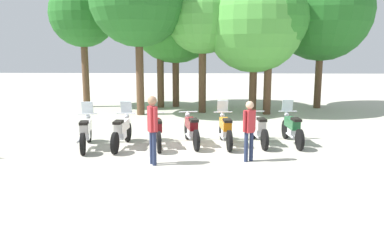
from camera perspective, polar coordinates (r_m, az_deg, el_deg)
The scene contains 16 objects.
ground_plane at distance 11.93m, azimuth -0.09°, elevation -4.67°, with size 80.00×80.00×0.00m, color #BCB7A8.
motorcycle_0 at distance 12.02m, azimuth -15.83°, elevation -2.40°, with size 0.68×2.17×1.37m.
motorcycle_1 at distance 11.87m, azimuth -10.61°, elevation -2.35°, with size 0.62×2.19×1.37m.
motorcycle_2 at distance 11.82m, azimuth -5.38°, elevation -2.35°, with size 0.70×2.16×0.99m.
motorcycle_3 at distance 11.99m, azimuth -0.10°, elevation -2.14°, with size 0.73×2.16×0.99m.
motorcycle_4 at distance 11.98m, azimuth 5.07°, elevation -2.11°, with size 0.62×2.19×1.37m.
motorcycle_5 at distance 12.27m, azimuth 10.08°, elevation -2.01°, with size 0.62×2.19×0.99m.
motorcycle_6 at distance 12.51m, azimuth 14.94°, elevation -1.90°, with size 0.62×2.19×1.37m.
person_0 at distance 10.16m, azimuth 8.69°, elevation -1.74°, with size 0.39×0.30×1.65m.
person_1 at distance 9.78m, azimuth -6.01°, elevation -1.40°, with size 0.33×0.38×1.82m.
tree_0 at distance 20.92m, azimuth -16.27°, elevation 14.46°, with size 3.44×3.44×6.60m.
tree_2 at distance 20.26m, azimuth -2.55°, elevation 14.69°, with size 4.85×4.85×7.17m.
tree_4 at distance 18.25m, azimuth 1.62°, elevation 14.62°, with size 3.49×3.49×6.31m.
tree_5 at distance 18.24m, azimuth 9.50°, elevation 13.62°, with size 4.63×4.63×6.59m.
tree_6 at distance 18.06m, azimuth 11.72°, elevation 14.13°, with size 3.54×3.54×6.22m.
tree_7 at distance 20.87m, azimuth 19.16°, elevation 14.70°, with size 5.07×5.07×7.52m.
Camera 1 is at (0.43, -11.56, 2.94)m, focal length 35.10 mm.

